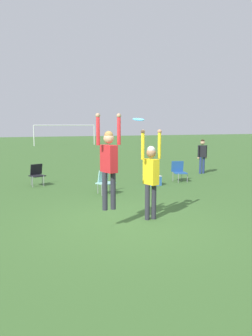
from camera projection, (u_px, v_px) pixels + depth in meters
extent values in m
plane|color=#3D662D|center=(126.00, 223.00, 7.84)|extent=(120.00, 120.00, 0.00)
cylinder|color=#2D2D38|center=(105.00, 191.00, 7.33)|extent=(0.12, 0.12, 0.86)
cylinder|color=#2D2D38|center=(113.00, 191.00, 7.41)|extent=(0.12, 0.12, 0.86)
cube|color=red|center=(109.00, 159.00, 7.27)|extent=(0.29, 0.47, 0.61)
sphere|color=tan|center=(109.00, 138.00, 7.21)|extent=(0.23, 0.23, 0.23)
sphere|color=olive|center=(109.00, 135.00, 7.21)|extent=(0.20, 0.20, 0.20)
cylinder|color=red|center=(98.00, 130.00, 7.10)|extent=(0.08, 0.08, 0.64)
sphere|color=tan|center=(98.00, 115.00, 7.06)|extent=(0.10, 0.10, 0.10)
cylinder|color=red|center=(119.00, 130.00, 7.28)|extent=(0.08, 0.08, 0.64)
sphere|color=tan|center=(119.00, 116.00, 7.24)|extent=(0.10, 0.10, 0.10)
cylinder|color=#2D2D38|center=(147.00, 202.00, 8.08)|extent=(0.12, 0.12, 0.89)
cylinder|color=#2D2D38|center=(154.00, 202.00, 8.15)|extent=(0.12, 0.12, 0.89)
cube|color=yellow|center=(151.00, 172.00, 8.01)|extent=(0.28, 0.43, 0.63)
sphere|color=#9E704C|center=(151.00, 153.00, 7.95)|extent=(0.24, 0.24, 0.24)
sphere|color=#B7B2AD|center=(151.00, 150.00, 7.94)|extent=(0.20, 0.20, 0.20)
cylinder|color=yellow|center=(143.00, 146.00, 7.84)|extent=(0.08, 0.08, 0.66)
sphere|color=#9E704C|center=(143.00, 132.00, 7.80)|extent=(0.10, 0.10, 0.10)
cylinder|color=yellow|center=(159.00, 145.00, 8.01)|extent=(0.08, 0.08, 0.66)
sphere|color=#9E704C|center=(160.00, 132.00, 7.97)|extent=(0.10, 0.10, 0.10)
cylinder|color=#2D9EDB|center=(138.00, 119.00, 7.52)|extent=(0.26, 0.26, 0.07)
cylinder|color=gray|center=(102.00, 190.00, 10.80)|extent=(0.02, 0.02, 0.40)
cylinder|color=gray|center=(114.00, 189.00, 10.97)|extent=(0.02, 0.02, 0.40)
cylinder|color=gray|center=(98.00, 188.00, 11.20)|extent=(0.02, 0.02, 0.40)
cylinder|color=gray|center=(110.00, 187.00, 11.36)|extent=(0.02, 0.02, 0.40)
cube|color=#8CC6C1|center=(106.00, 183.00, 11.06)|extent=(0.70, 0.70, 0.04)
cube|color=#8CC6C1|center=(104.00, 176.00, 11.25)|extent=(0.49, 0.35, 0.41)
cylinder|color=gray|center=(33.00, 182.00, 12.35)|extent=(0.02, 0.02, 0.41)
cylinder|color=gray|center=(44.00, 181.00, 12.50)|extent=(0.02, 0.02, 0.41)
cylinder|color=gray|center=(31.00, 180.00, 12.73)|extent=(0.02, 0.02, 0.41)
cylinder|color=gray|center=(42.00, 179.00, 12.89)|extent=(0.02, 0.02, 0.41)
cube|color=black|center=(37.00, 176.00, 12.59)|extent=(0.64, 0.64, 0.04)
cube|color=black|center=(36.00, 169.00, 12.77)|extent=(0.50, 0.28, 0.42)
cylinder|color=gray|center=(178.00, 178.00, 13.23)|extent=(0.02, 0.02, 0.39)
cylinder|color=gray|center=(187.00, 178.00, 13.39)|extent=(0.02, 0.02, 0.39)
cylinder|color=gray|center=(173.00, 177.00, 13.62)|extent=(0.02, 0.02, 0.39)
cylinder|color=gray|center=(182.00, 176.00, 13.78)|extent=(0.02, 0.02, 0.39)
cube|color=#235193|center=(180.00, 173.00, 13.48)|extent=(0.63, 0.63, 0.04)
cube|color=#235193|center=(177.00, 166.00, 13.66)|extent=(0.51, 0.26, 0.45)
cylinder|color=navy|center=(200.00, 165.00, 15.79)|extent=(0.12, 0.12, 0.80)
cylinder|color=navy|center=(203.00, 165.00, 15.85)|extent=(0.12, 0.12, 0.80)
cube|color=black|center=(202.00, 151.00, 15.73)|extent=(0.42, 0.42, 0.56)
sphere|color=tan|center=(203.00, 143.00, 15.68)|extent=(0.22, 0.22, 0.22)
sphere|color=black|center=(203.00, 141.00, 15.67)|extent=(0.18, 0.18, 0.18)
cylinder|color=black|center=(199.00, 152.00, 15.65)|extent=(0.08, 0.08, 0.60)
sphere|color=tan|center=(198.00, 158.00, 15.69)|extent=(0.10, 0.10, 0.10)
cylinder|color=black|center=(206.00, 151.00, 15.82)|extent=(0.08, 0.08, 0.60)
sphere|color=tan|center=(206.00, 158.00, 15.86)|extent=(0.10, 0.10, 0.10)
cube|color=#336BB7|center=(154.00, 181.00, 12.72)|extent=(0.47, 0.35, 0.36)
cube|color=silver|center=(154.00, 176.00, 12.70)|extent=(0.48, 0.36, 0.02)
cylinder|color=white|center=(34.00, 136.00, 36.44)|extent=(0.10, 0.10, 2.30)
cylinder|color=white|center=(94.00, 135.00, 39.08)|extent=(0.10, 0.10, 2.30)
cylinder|color=white|center=(65.00, 125.00, 37.61)|extent=(7.00, 0.10, 0.10)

